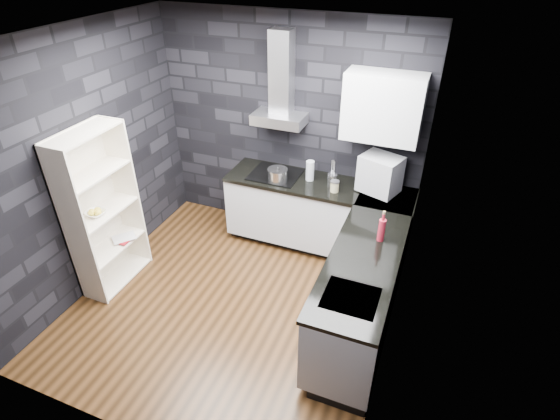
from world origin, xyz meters
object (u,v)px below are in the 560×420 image
Objects in this scene: pot at (278,175)px; glass_vase at (310,171)px; bookshelf at (102,212)px; fruit_bowl at (96,213)px; storage_jar at (335,187)px; appliance_garage at (380,174)px; red_bottle at (381,230)px; utensil_crock at (332,180)px.

glass_vase reaches higher than pot.
bookshelf is 9.34× the size of fruit_bowl.
fruit_bowl is at bearing -146.82° from storage_jar.
bookshelf reaches higher than pot.
pot is at bearing -150.97° from appliance_garage.
storage_jar is 2.55m from fruit_bowl.
fruit_bowl is at bearing -166.50° from red_bottle.
storage_jar is 0.14m from utensil_crock.
storage_jar is (0.68, 0.02, -0.02)m from pot.
bookshelf is at bearing -138.50° from pot.
bookshelf reaches higher than red_bottle.
pot is at bearing 30.82° from bookshelf.
bookshelf is at bearing -130.91° from appliance_garage.
pot is 0.95× the size of glass_vase.
glass_vase reaches higher than fruit_bowl.
storage_jar is 0.82× the size of utensil_crock.
fruit_bowl is at bearing -143.73° from utensil_crock.
appliance_garage is 3.04m from fruit_bowl.
glass_vase is 2.04× the size of storage_jar.
red_bottle reaches higher than storage_jar.
utensil_crock reaches higher than storage_jar.
glass_vase is at bearing 40.90° from fruit_bowl.
bookshelf reaches higher than utensil_crock.
storage_jar is (0.34, -0.16, -0.06)m from glass_vase.
pot is at bearing -178.04° from storage_jar.
glass_vase reaches higher than utensil_crock.
pot is at bearing 43.31° from fruit_bowl.
pot is 0.99× the size of red_bottle.
appliance_garage is (0.52, 0.05, 0.15)m from utensil_crock.
utensil_crock is at bearing 24.03° from bookshelf.
storage_jar is 0.98m from red_bottle.
appliance_garage is at bearing 1.13° from glass_vase.
glass_vase is 2.37m from fruit_bowl.
glass_vase is (0.33, 0.18, 0.04)m from pot.
red_bottle is 1.18× the size of fruit_bowl.
fruit_bowl is at bearing -129.52° from appliance_garage.
bookshelf reaches higher than fruit_bowl.
pot reaches higher than utensil_crock.
storage_jar is at bearing -24.31° from glass_vase.
red_bottle reaches higher than pot.
glass_vase is at bearing 155.69° from storage_jar.
storage_jar is at bearing -62.08° from utensil_crock.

